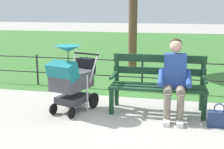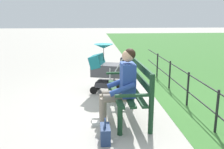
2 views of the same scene
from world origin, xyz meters
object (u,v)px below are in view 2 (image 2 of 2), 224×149
object	(u,v)px
person_on_bench	(121,84)
stroller	(107,68)
park_bench	(132,88)
handbag	(105,134)

from	to	relation	value
person_on_bench	stroller	size ratio (longest dim) A/B	1.11
park_bench	person_on_bench	world-z (taller)	person_on_bench
stroller	handbag	distance (m)	2.43
person_on_bench	park_bench	bearing A→B (deg)	-38.81
park_bench	handbag	bearing A→B (deg)	150.96
person_on_bench	handbag	world-z (taller)	person_on_bench
park_bench	handbag	size ratio (longest dim) A/B	4.36
park_bench	person_on_bench	bearing A→B (deg)	141.19
park_bench	stroller	bearing A→B (deg)	14.31
person_on_bench	handbag	xyz separation A→B (m)	(-0.68, 0.31, -0.55)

